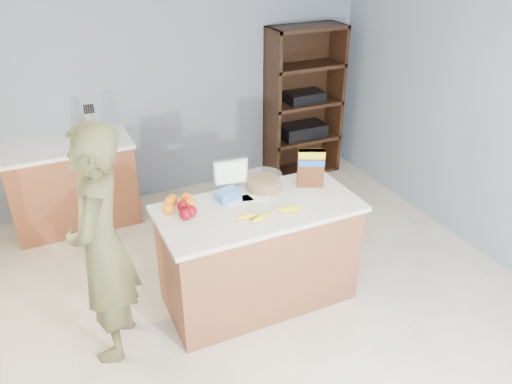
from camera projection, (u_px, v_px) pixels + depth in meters
name	position (u px, v px, depth m)	size (l,w,h in m)	color
floor	(274.00, 320.00, 4.02)	(4.50, 5.00, 0.02)	beige
walls	(279.00, 127.00, 3.23)	(4.52, 5.02, 2.51)	gray
counter_peninsula	(259.00, 258.00, 4.06)	(1.56, 0.76, 0.90)	brown
back_cabinet	(73.00, 185.00, 5.10)	(1.24, 0.62, 0.90)	brown
shelving_unit	(302.00, 105.00, 6.05)	(0.90, 0.40, 1.80)	black
person	(102.00, 247.00, 3.37)	(0.64, 0.42, 1.77)	brown
knife_block	(93.00, 131.00, 4.88)	(0.12, 0.10, 0.31)	tan
envelopes	(247.00, 199.00, 3.92)	(0.38, 0.18, 0.00)	white
bananas	(272.00, 213.00, 3.70)	(0.53, 0.14, 0.04)	yellow
apples	(186.00, 210.00, 3.68)	(0.14, 0.22, 0.09)	maroon
oranges	(179.00, 202.00, 3.79)	(0.26, 0.22, 0.08)	orange
blue_carton	(227.00, 195.00, 3.90)	(0.18, 0.12, 0.08)	blue
salad_bowl	(264.00, 183.00, 4.05)	(0.30, 0.30, 0.13)	#267219
tv	(231.00, 173.00, 3.96)	(0.28, 0.12, 0.28)	silver
cereal_box	(311.00, 165.00, 4.03)	(0.23, 0.16, 0.32)	#592B14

